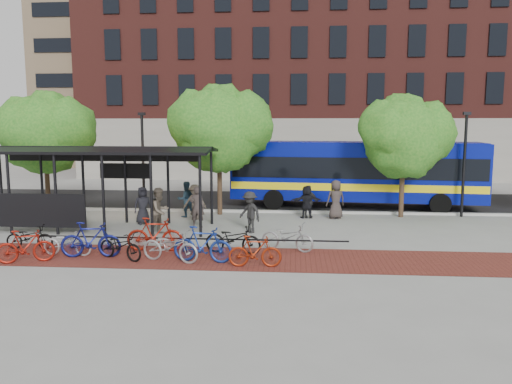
# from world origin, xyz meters

# --- Properties ---
(ground) EXTENTS (160.00, 160.00, 0.00)m
(ground) POSITION_xyz_m (0.00, 0.00, 0.00)
(ground) COLOR #9E9E99
(ground) RESTS_ON ground
(asphalt_street) EXTENTS (160.00, 8.00, 0.01)m
(asphalt_street) POSITION_xyz_m (0.00, 8.00, 0.01)
(asphalt_street) COLOR black
(asphalt_street) RESTS_ON ground
(curb) EXTENTS (160.00, 0.25, 0.12)m
(curb) POSITION_xyz_m (0.00, 4.00, 0.06)
(curb) COLOR #B7B7B2
(curb) RESTS_ON ground
(brick_strip) EXTENTS (24.00, 3.00, 0.01)m
(brick_strip) POSITION_xyz_m (-2.00, -5.00, 0.00)
(brick_strip) COLOR maroon
(brick_strip) RESTS_ON ground
(bike_rack_rail) EXTENTS (12.00, 0.05, 0.95)m
(bike_rack_rail) POSITION_xyz_m (-3.30, -4.10, 0.00)
(bike_rack_rail) COLOR black
(bike_rack_rail) RESTS_ON ground
(building_brick) EXTENTS (55.00, 14.00, 20.00)m
(building_brick) POSITION_xyz_m (10.00, 26.00, 10.00)
(building_brick) COLOR #5D2520
(building_brick) RESTS_ON ground
(building_tower) EXTENTS (22.00, 22.00, 30.00)m
(building_tower) POSITION_xyz_m (-16.00, 40.00, 15.00)
(building_tower) COLOR #7A664C
(building_tower) RESTS_ON ground
(bus_shelter) EXTENTS (10.60, 3.07, 3.60)m
(bus_shelter) POSITION_xyz_m (-8.13, -0.48, 3.00)
(bus_shelter) COLOR black
(bus_shelter) RESTS_ON ground
(tree_a) EXTENTS (4.90, 4.00, 6.18)m
(tree_a) POSITION_xyz_m (-11.91, 3.35, 4.24)
(tree_a) COLOR #382619
(tree_a) RESTS_ON ground
(tree_b) EXTENTS (5.15, 4.20, 6.47)m
(tree_b) POSITION_xyz_m (-2.90, 3.35, 4.46)
(tree_b) COLOR #382619
(tree_b) RESTS_ON ground
(tree_c) EXTENTS (4.66, 3.80, 5.92)m
(tree_c) POSITION_xyz_m (6.09, 3.35, 4.05)
(tree_c) COLOR #382619
(tree_c) RESTS_ON ground
(lamp_post_left) EXTENTS (0.35, 0.20, 5.12)m
(lamp_post_left) POSITION_xyz_m (-7.00, 3.60, 2.75)
(lamp_post_left) COLOR black
(lamp_post_left) RESTS_ON ground
(lamp_post_right) EXTENTS (0.35, 0.20, 5.12)m
(lamp_post_right) POSITION_xyz_m (9.00, 3.60, 2.75)
(lamp_post_right) COLOR black
(lamp_post_right) RESTS_ON ground
(bus) EXTENTS (13.52, 4.16, 3.59)m
(bus) POSITION_xyz_m (4.03, 6.02, 2.06)
(bus) COLOR #07128C
(bus) RESTS_ON ground
(bike_0) EXTENTS (1.75, 0.72, 0.90)m
(bike_0) POSITION_xyz_m (-8.85, -4.31, 0.45)
(bike_0) COLOR black
(bike_0) RESTS_ON ground
(bike_1) EXTENTS (1.89, 1.14, 1.10)m
(bike_1) POSITION_xyz_m (-8.02, -6.07, 0.55)
(bike_1) COLOR maroon
(bike_1) RESTS_ON ground
(bike_2) EXTENTS (1.80, 0.72, 0.93)m
(bike_2) POSITION_xyz_m (-7.06, -5.07, 0.46)
(bike_2) COLOR #BABABD
(bike_2) RESTS_ON ground
(bike_3) EXTENTS (2.11, 0.78, 1.24)m
(bike_3) POSITION_xyz_m (-6.14, -5.27, 0.62)
(bike_3) COLOR navy
(bike_3) RESTS_ON ground
(bike_4) EXTENTS (1.93, 1.35, 0.96)m
(bike_4) POSITION_xyz_m (-5.04, -5.45, 0.48)
(bike_4) COLOR black
(bike_4) RESTS_ON ground
(bike_5) EXTENTS (2.06, 0.64, 1.23)m
(bike_5) POSITION_xyz_m (-4.20, -4.24, 0.61)
(bike_5) COLOR maroon
(bike_5) RESTS_ON ground
(bike_6) EXTENTS (2.18, 1.26, 1.08)m
(bike_6) POSITION_xyz_m (-3.30, -5.59, 0.54)
(bike_6) COLOR #959597
(bike_6) RESTS_ON ground
(bike_7) EXTENTS (2.07, 0.83, 1.21)m
(bike_7) POSITION_xyz_m (-2.22, -5.56, 0.61)
(bike_7) COLOR navy
(bike_7) RESTS_ON ground
(bike_8) EXTENTS (2.11, 1.02, 1.06)m
(bike_8) POSITION_xyz_m (-1.37, -4.34, 0.53)
(bike_8) COLOR black
(bike_8) RESTS_ON ground
(bike_9) EXTENTS (1.72, 0.55, 1.03)m
(bike_9) POSITION_xyz_m (-0.46, -5.97, 0.51)
(bike_9) COLOR maroon
(bike_9) RESTS_ON ground
(bike_10) EXTENTS (2.09, 1.31, 1.04)m
(bike_10) POSITION_xyz_m (0.53, -3.82, 0.52)
(bike_10) COLOR gray
(bike_10) RESTS_ON ground
(pedestrian_0) EXTENTS (1.00, 0.92, 1.71)m
(pedestrian_0) POSITION_xyz_m (-6.13, 0.58, 0.86)
(pedestrian_0) COLOR black
(pedestrian_0) RESTS_ON ground
(pedestrian_1) EXTENTS (0.69, 0.47, 1.84)m
(pedestrian_1) POSITION_xyz_m (-3.50, -0.00, 0.92)
(pedestrian_1) COLOR #433935
(pedestrian_1) RESTS_ON ground
(pedestrian_2) EXTENTS (1.07, 1.00, 1.76)m
(pedestrian_2) POSITION_xyz_m (-4.55, 2.47, 0.88)
(pedestrian_2) COLOR #223C51
(pedestrian_2) RESTS_ON ground
(pedestrian_3) EXTENTS (1.13, 0.70, 1.69)m
(pedestrian_3) POSITION_xyz_m (-3.97, 1.83, 0.85)
(pedestrian_3) COLOR brown
(pedestrian_3) RESTS_ON ground
(pedestrian_4) EXTENTS (0.99, 0.55, 1.60)m
(pedestrian_4) POSITION_xyz_m (1.44, 2.71, 0.80)
(pedestrian_4) COLOR #292929
(pedestrian_4) RESTS_ON ground
(pedestrian_5) EXTENTS (1.54, 0.70, 1.60)m
(pedestrian_5) POSITION_xyz_m (1.36, 2.64, 0.80)
(pedestrian_5) COLOR black
(pedestrian_5) RESTS_ON ground
(pedestrian_6) EXTENTS (1.05, 0.84, 1.88)m
(pedestrian_6) POSITION_xyz_m (2.75, 2.62, 0.94)
(pedestrian_6) COLOR #3B322F
(pedestrian_6) RESTS_ON ground
(pedestrian_8) EXTENTS (1.10, 1.18, 1.95)m
(pedestrian_8) POSITION_xyz_m (-4.77, -1.50, 0.98)
(pedestrian_8) COLOR brown
(pedestrian_8) RESTS_ON ground
(pedestrian_9) EXTENTS (1.28, 1.23, 1.75)m
(pedestrian_9) POSITION_xyz_m (-1.09, -0.89, 0.87)
(pedestrian_9) COLOR black
(pedestrian_9) RESTS_ON ground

